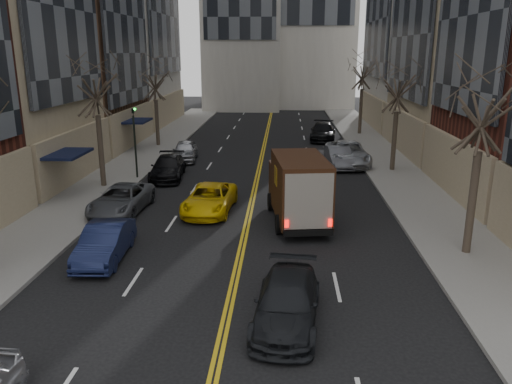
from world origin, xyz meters
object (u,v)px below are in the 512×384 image
Objects in this scene: taxi at (210,199)px; ups_truck at (298,189)px; observer_sedan at (287,302)px; pedestrian at (296,190)px.

ups_truck is at bearing -13.08° from taxi.
observer_sedan is 10.98m from taxi.
pedestrian is (-0.03, 2.45, -0.73)m from ups_truck.
ups_truck is 1.29× the size of observer_sedan.
pedestrian reaches higher than observer_sedan.
pedestrian is (4.28, 1.16, 0.20)m from taxi.
taxi is at bearing 115.59° from observer_sedan.
observer_sedan is at bearing -66.25° from taxi.
taxi is (-3.78, 10.32, 0.01)m from observer_sedan.
ups_truck is 3.50× the size of pedestrian.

